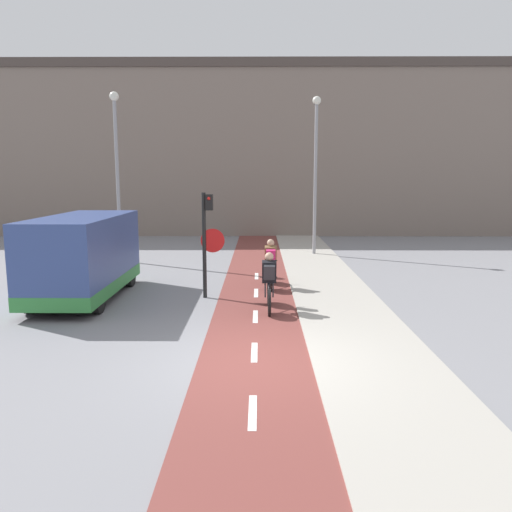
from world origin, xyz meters
TOP-DOWN VIEW (x-y plane):
  - ground_plane at (0.00, 0.00)m, footprint 120.00×120.00m
  - bike_lane at (0.00, 0.00)m, footprint 2.11×60.00m
  - sidewalk_strip at (2.25, 0.00)m, footprint 2.40×60.00m
  - building_row_background at (0.00, 22.28)m, footprint 60.00×5.20m
  - traffic_light_pole at (-1.36, 5.02)m, footprint 0.67×0.25m
  - street_lamp_far at (-5.53, 11.16)m, footprint 0.36×0.36m
  - street_lamp_sidewalk at (2.50, 12.97)m, footprint 0.36×0.36m
  - cyclist_near at (0.34, 3.61)m, footprint 0.46×1.74m
  - cyclist_far at (0.44, 6.29)m, footprint 0.46×1.73m
  - van at (-4.80, 4.91)m, footprint 1.92×4.85m

SIDE VIEW (x-z plane):
  - ground_plane at x=0.00m, z-range 0.00..0.00m
  - bike_lane at x=0.00m, z-range 0.00..0.02m
  - sidewalk_strip at x=2.25m, z-range 0.00..0.05m
  - cyclist_far at x=0.44m, z-range -0.04..1.47m
  - cyclist_near at x=0.34m, z-range -0.04..1.48m
  - van at x=-4.80m, z-range -0.02..2.31m
  - traffic_light_pole at x=-1.36m, z-range 0.36..3.33m
  - street_lamp_far at x=-5.53m, z-range 0.75..7.40m
  - street_lamp_sidewalk at x=2.50m, z-range 0.75..7.50m
  - building_row_background at x=0.00m, z-range 0.01..9.86m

